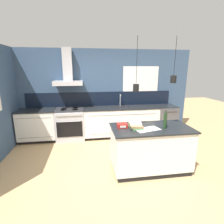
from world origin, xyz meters
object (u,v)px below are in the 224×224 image
Objects in this scene: oven_range at (70,124)px; bottle_on_island at (165,121)px; red_supply_box at (122,125)px; book_stack at (135,125)px; dishwasher at (165,120)px.

bottle_on_island is (1.97, -1.98, 0.61)m from oven_range.
bottle_on_island is 0.83m from red_supply_box.
red_supply_box is (-0.25, 0.06, -0.01)m from book_stack.
oven_range is 2.73× the size of book_stack.
book_stack is at bearing -52.76° from oven_range.
red_supply_box is at bearing 166.42° from book_stack.
dishwasher is at bearing 51.00° from book_stack.
dishwasher is 2.29m from bottle_on_island.
dishwasher is at bearing 64.17° from bottle_on_island.
red_supply_box is at bearing 167.81° from bottle_on_island.
dishwasher is 2.58m from red_supply_box.
bottle_on_island is 1.08× the size of book_stack.
oven_range is at bearing 122.86° from red_supply_box.
bottle_on_island reaches higher than book_stack.
bottle_on_island reaches higher than oven_range.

